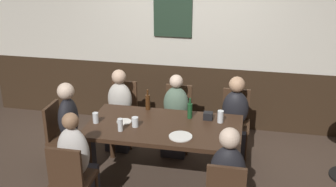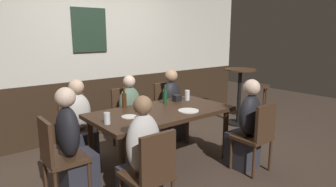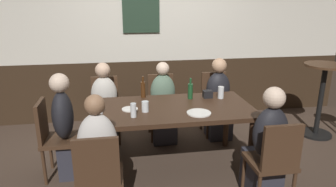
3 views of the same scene
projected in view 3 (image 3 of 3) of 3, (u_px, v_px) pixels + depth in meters
The scene contains 25 objects.
ground_plane at pixel (172, 165), 3.65m from camera, with size 12.00×12.00×0.00m, color #423328.
wall_back at pixel (154, 38), 4.81m from camera, with size 6.40×0.13×2.60m.
dining_table at pixel (173, 113), 3.45m from camera, with size 1.79×0.94×0.74m.
chair_left_far at pixel (105, 105), 4.21m from camera, with size 0.40×0.40×0.88m.
chair_left_near at pixel (99, 175), 2.55m from camera, with size 0.40×0.40×0.88m.
chair_right_far at pixel (215, 99), 4.45m from camera, with size 0.40×0.40×0.88m.
chair_right_near at pixel (274, 160), 2.79m from camera, with size 0.40×0.40×0.88m.
chair_mid_far at pixel (162, 102), 4.33m from camera, with size 0.40×0.40×0.88m.
chair_head_west at pixel (54, 135), 3.30m from camera, with size 0.40×0.40×0.88m.
person_left_far at pixel (105, 111), 4.07m from camera, with size 0.34×0.37×1.12m.
person_left_near at pixel (100, 166), 2.70m from camera, with size 0.34×0.37×1.16m.
person_right_far at pixel (218, 104), 4.31m from camera, with size 0.34×0.37×1.13m.
person_right_near at pixel (266, 152), 2.95m from camera, with size 0.34×0.37×1.15m.
person_mid_far at pixel (163, 109), 4.19m from camera, with size 0.34×0.37×1.10m.
person_head_west at pixel (69, 134), 3.32m from camera, with size 0.37×0.34×1.17m.
pint_glass_pale at pixel (133, 111), 3.12m from camera, with size 0.06×0.06×0.15m.
highball_clear at pixel (99, 109), 3.20m from camera, with size 0.07×0.07×0.13m.
beer_glass_half at pixel (221, 93), 3.71m from camera, with size 0.07×0.07×0.15m.
tumbler_water at pixel (145, 107), 3.27m from camera, with size 0.08×0.08×0.12m.
beer_bottle_green at pixel (190, 91), 3.68m from camera, with size 0.06×0.06×0.26m.
beer_bottle_brown at pixel (143, 89), 3.74m from camera, with size 0.06×0.06×0.26m.
plate_white_large at pixel (199, 113), 3.23m from camera, with size 0.26×0.26×0.01m, color white.
plate_white_small at pixel (130, 109), 3.34m from camera, with size 0.18×0.18×0.01m, color white.
condiment_caddy at pixel (208, 94), 3.74m from camera, with size 0.11×0.09×0.09m, color black.
side_bar_table at pixel (321, 94), 4.28m from camera, with size 0.56×0.56×1.05m.
Camera 3 is at (-0.58, -3.18, 1.90)m, focal length 32.64 mm.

